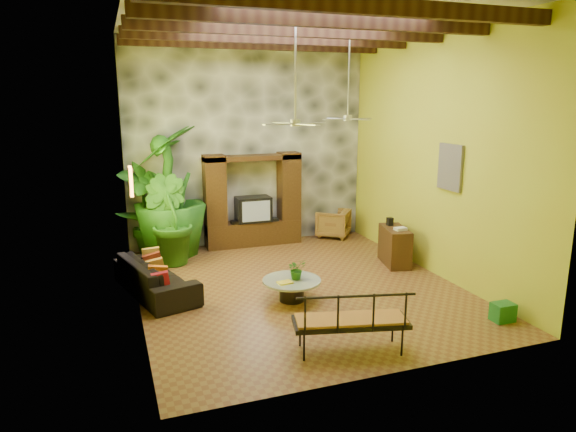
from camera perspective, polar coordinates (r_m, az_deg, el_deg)
name	(u,v)px	position (r m, az deg, el deg)	size (l,w,h in m)	color
ground	(297,286)	(10.20, 1.03, -7.80)	(7.00, 7.00, 0.00)	brown
ceiling	(298,17)	(9.64, 1.15, 21.22)	(6.00, 7.00, 0.02)	silver
back_wall	(248,144)	(12.92, -4.45, 7.98)	(6.00, 0.02, 5.00)	gold
left_wall	(130,167)	(9.00, -17.17, 5.26)	(0.02, 7.00, 5.00)	gold
right_wall	(434,154)	(11.02, 15.94, 6.66)	(0.02, 7.00, 5.00)	gold
stone_accent_wall	(249,144)	(12.86, -4.38, 7.96)	(5.98, 0.10, 4.98)	#393C41
ceiling_beams	(298,30)	(9.61, 1.15, 19.92)	(5.95, 5.36, 0.22)	black
entertainment_center	(253,207)	(12.80, -3.91, 0.99)	(2.40, 0.55, 2.30)	black
ceiling_fan_front	(295,111)	(9.10, 0.81, 11.61)	(1.28, 1.28, 1.86)	#A8A7AC
ceiling_fan_back	(348,108)	(11.28, 6.69, 11.79)	(1.28, 1.28, 1.86)	#A8A7AC
wall_art_mask	(131,181)	(10.05, -17.07, 3.71)	(0.06, 0.32, 0.55)	gold
wall_art_painting	(450,167)	(10.54, 17.58, 5.19)	(0.06, 0.70, 0.90)	#295C96
sofa	(156,277)	(10.05, -14.49, -6.54)	(2.28, 0.89, 0.67)	black
wicker_armchair	(333,223)	(13.69, 5.04, -0.79)	(0.79, 0.82, 0.74)	olive
tall_plant_a	(145,208)	(12.35, -15.58, 0.89)	(1.19, 0.81, 2.27)	#23641A
tall_plant_b	(168,220)	(11.59, -13.17, -0.45)	(1.09, 0.88, 1.99)	#235A17
tall_plant_c	(169,191)	(12.16, -13.10, 2.68)	(1.70, 1.70, 3.03)	#1F5A17
coffee_table	(292,287)	(9.43, 0.42, -7.90)	(1.07, 1.07, 0.40)	black
centerpiece_plant	(297,269)	(9.36, 0.96, -5.90)	(0.34, 0.30, 0.38)	#225E18
yellow_tray	(285,282)	(9.20, -0.34, -7.40)	(0.26, 0.18, 0.03)	yellow
iron_bench	(353,319)	(7.55, 7.23, -11.30)	(1.75, 0.98, 0.57)	black
side_console	(395,246)	(11.64, 11.77, -3.29)	(0.46, 1.03, 0.83)	#3C2013
green_bin	(503,312)	(9.36, 22.76, -9.81)	(0.35, 0.27, 0.31)	#1E7326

